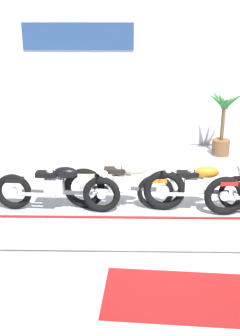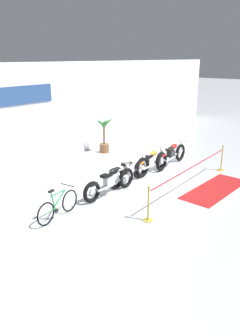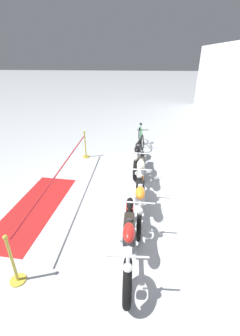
{
  "view_description": "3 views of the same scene",
  "coord_description": "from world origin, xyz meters",
  "px_view_note": "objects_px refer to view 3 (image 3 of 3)",
  "views": [
    {
      "loc": [
        -0.67,
        -6.69,
        3.55
      ],
      "look_at": [
        -0.81,
        1.37,
        0.59
      ],
      "focal_mm": 45.0,
      "sensor_mm": 36.0,
      "label": 1
    },
    {
      "loc": [
        -9.83,
        -5.83,
        4.4
      ],
      "look_at": [
        -0.87,
        1.05,
        0.55
      ],
      "focal_mm": 35.0,
      "sensor_mm": 36.0,
      "label": 2
    },
    {
      "loc": [
        5.16,
        0.62,
        3.56
      ],
      "look_at": [
        -0.38,
        0.14,
        0.77
      ],
      "focal_mm": 24.0,
      "sensor_mm": 36.0,
      "label": 3
    }
  ],
  "objects_px": {
    "motorcycle_black_0": "(138,156)",
    "stanchion_far_left": "(74,158)",
    "motorcycle_cream_1": "(141,173)",
    "motorcycle_orange_2": "(140,199)",
    "motorcycle_red_3": "(129,240)",
    "bicycle": "(141,138)",
    "stanchion_mid_left": "(14,266)",
    "floor_banner": "(35,208)"
  },
  "relations": [
    {
      "from": "floor_banner",
      "to": "bicycle",
      "type": "bearing_deg",
      "value": 154.37
    },
    {
      "from": "motorcycle_orange_2",
      "to": "stanchion_far_left",
      "type": "relative_size",
      "value": 0.41
    },
    {
      "from": "stanchion_far_left",
      "to": "motorcycle_cream_1",
      "type": "bearing_deg",
      "value": 77.46
    },
    {
      "from": "motorcycle_cream_1",
      "to": "floor_banner",
      "type": "distance_m",
      "value": 3.07
    },
    {
      "from": "motorcycle_black_0",
      "to": "stanchion_far_left",
      "type": "bearing_deg",
      "value": -68.52
    },
    {
      "from": "motorcycle_red_3",
      "to": "bicycle",
      "type": "distance_m",
      "value": 6.2
    },
    {
      "from": "stanchion_far_left",
      "to": "floor_banner",
      "type": "distance_m",
      "value": 2.01
    },
    {
      "from": "motorcycle_cream_1",
      "to": "motorcycle_red_3",
      "type": "xyz_separation_m",
      "value": [
        2.71,
        -0.21,
        -0.01
      ]
    },
    {
      "from": "bicycle",
      "to": "stanchion_far_left",
      "type": "height_order",
      "value": "stanchion_far_left"
    },
    {
      "from": "stanchion_far_left",
      "to": "stanchion_mid_left",
      "type": "relative_size",
      "value": 5.19
    },
    {
      "from": "bicycle",
      "to": "motorcycle_black_0",
      "type": "bearing_deg",
      "value": -2.88
    },
    {
      "from": "motorcycle_black_0",
      "to": "bicycle",
      "type": "relative_size",
      "value": 1.43
    },
    {
      "from": "stanchion_mid_left",
      "to": "motorcycle_black_0",
      "type": "bearing_deg",
      "value": 156.55
    },
    {
      "from": "motorcycle_red_3",
      "to": "bicycle",
      "type": "relative_size",
      "value": 1.45
    },
    {
      "from": "motorcycle_red_3",
      "to": "motorcycle_black_0",
      "type": "bearing_deg",
      "value": 178.51
    },
    {
      "from": "motorcycle_orange_2",
      "to": "motorcycle_red_3",
      "type": "xyz_separation_m",
      "value": [
        1.34,
        -0.2,
        -0.0
      ]
    },
    {
      "from": "stanchion_far_left",
      "to": "motorcycle_black_0",
      "type": "bearing_deg",
      "value": 111.48
    },
    {
      "from": "motorcycle_orange_2",
      "to": "motorcycle_red_3",
      "type": "bearing_deg",
      "value": -8.37
    },
    {
      "from": "bicycle",
      "to": "motorcycle_orange_2",
      "type": "bearing_deg",
      "value": -0.22
    },
    {
      "from": "motorcycle_black_0",
      "to": "bicycle",
      "type": "bearing_deg",
      "value": 177.12
    },
    {
      "from": "motorcycle_cream_1",
      "to": "stanchion_mid_left",
      "type": "xyz_separation_m",
      "value": [
        3.39,
        -2.13,
        -0.12
      ]
    },
    {
      "from": "stanchion_mid_left",
      "to": "motorcycle_orange_2",
      "type": "bearing_deg",
      "value": 133.62
    },
    {
      "from": "motorcycle_red_3",
      "to": "stanchion_mid_left",
      "type": "height_order",
      "value": "stanchion_mid_left"
    },
    {
      "from": "motorcycle_black_0",
      "to": "motorcycle_cream_1",
      "type": "relative_size",
      "value": 1.03
    },
    {
      "from": "motorcycle_orange_2",
      "to": "stanchion_mid_left",
      "type": "height_order",
      "value": "stanchion_mid_left"
    },
    {
      "from": "motorcycle_black_0",
      "to": "motorcycle_red_3",
      "type": "relative_size",
      "value": 0.98
    },
    {
      "from": "motorcycle_red_3",
      "to": "floor_banner",
      "type": "relative_size",
      "value": 0.77
    },
    {
      "from": "motorcycle_cream_1",
      "to": "motorcycle_orange_2",
      "type": "relative_size",
      "value": 1.04
    },
    {
      "from": "bicycle",
      "to": "stanchion_mid_left",
      "type": "bearing_deg",
      "value": -17.24
    },
    {
      "from": "motorcycle_black_0",
      "to": "motorcycle_red_3",
      "type": "distance_m",
      "value": 3.98
    },
    {
      "from": "motorcycle_cream_1",
      "to": "motorcycle_orange_2",
      "type": "height_order",
      "value": "motorcycle_cream_1"
    },
    {
      "from": "motorcycle_cream_1",
      "to": "floor_banner",
      "type": "bearing_deg",
      "value": -64.19
    },
    {
      "from": "motorcycle_cream_1",
      "to": "motorcycle_red_3",
      "type": "distance_m",
      "value": 2.72
    },
    {
      "from": "motorcycle_orange_2",
      "to": "stanchion_mid_left",
      "type": "distance_m",
      "value": 2.92
    },
    {
      "from": "motorcycle_red_3",
      "to": "stanchion_far_left",
      "type": "relative_size",
      "value": 0.45
    },
    {
      "from": "motorcycle_black_0",
      "to": "stanchion_far_left",
      "type": "relative_size",
      "value": 0.44
    },
    {
      "from": "stanchion_mid_left",
      "to": "floor_banner",
      "type": "relative_size",
      "value": 0.33
    },
    {
      "from": "motorcycle_red_3",
      "to": "stanchion_mid_left",
      "type": "xyz_separation_m",
      "value": [
        0.68,
        -1.92,
        -0.11
      ]
    },
    {
      "from": "motorcycle_black_0",
      "to": "motorcycle_orange_2",
      "type": "relative_size",
      "value": 1.07
    },
    {
      "from": "motorcycle_black_0",
      "to": "floor_banner",
      "type": "relative_size",
      "value": 0.76
    },
    {
      "from": "bicycle",
      "to": "stanchion_far_left",
      "type": "distance_m",
      "value": 3.7
    },
    {
      "from": "motorcycle_cream_1",
      "to": "stanchion_mid_left",
      "type": "relative_size",
      "value": 2.22
    }
  ]
}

